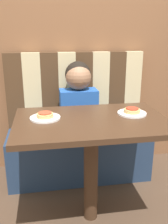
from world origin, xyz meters
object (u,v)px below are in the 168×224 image
(pizza_left, at_px, (45,115))
(plate_right, at_px, (132,113))
(plate_left, at_px, (45,118))
(pizza_right, at_px, (132,110))
(person, at_px, (78,94))

(pizza_left, bearing_deg, plate_right, 0.00)
(plate_left, height_order, pizza_left, pizza_left)
(plate_left, height_order, plate_right, same)
(pizza_left, relative_size, pizza_right, 1.00)
(plate_left, bearing_deg, plate_right, 0.00)
(plate_left, height_order, pizza_right, pizza_right)
(person, height_order, pizza_left, person)
(plate_left, relative_size, pizza_left, 1.80)
(person, bearing_deg, pizza_right, -61.17)
(person, height_order, pizza_right, person)
(pizza_right, bearing_deg, plate_right, 0.00)
(plate_left, relative_size, plate_right, 1.00)
(person, relative_size, plate_left, 3.15)
(pizza_left, bearing_deg, pizza_right, 0.00)
(person, xyz_separation_m, pizza_left, (-0.30, -0.54, 0.00))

